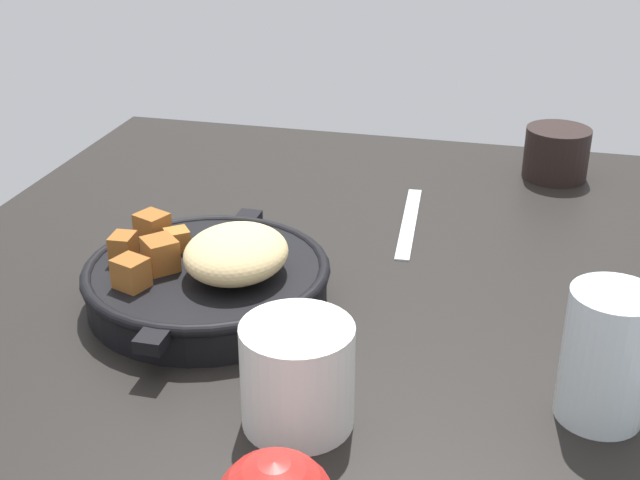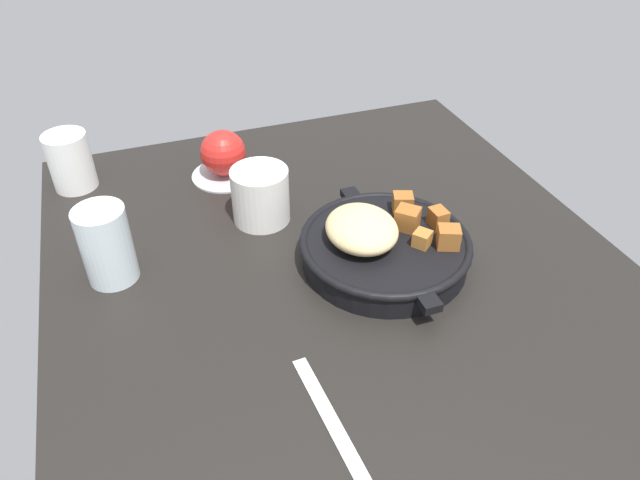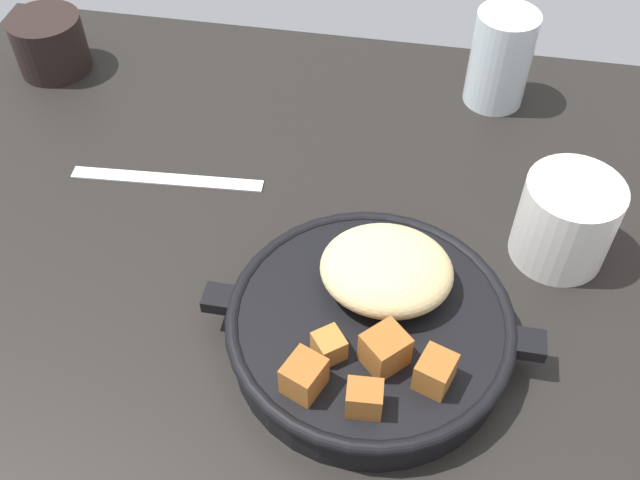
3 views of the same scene
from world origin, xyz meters
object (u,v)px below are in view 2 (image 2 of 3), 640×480
Objects in this scene: butter_knife at (335,427)px; cast_iron_skillet at (383,245)px; red_apple at (223,153)px; water_glass_tall at (106,245)px; ceramic_mug_white at (261,195)px; white_creamer_pitcher at (70,161)px.

cast_iron_skillet is at bearing -38.34° from butter_knife.
cast_iron_skillet is at bearing -152.66° from red_apple.
water_glass_tall is 1.26× the size of ceramic_mug_white.
butter_knife is at bearing 175.79° from ceramic_mug_white.
cast_iron_skillet is 33.70cm from red_apple.
water_glass_tall is 25.99cm from white_creamer_pitcher.
cast_iron_skillet is at bearing -104.80° from water_glass_tall.
butter_knife is 2.11× the size of white_creamer_pitcher.
ceramic_mug_white reaches higher than red_apple.
red_apple is 53.17cm from butter_knife.
ceramic_mug_white is at bearing -74.19° from water_glass_tall.
water_glass_tall is (-20.58, 19.85, 1.01)cm from red_apple.
white_creamer_pitcher is at bearing 18.08° from butter_knife.
cast_iron_skillet and red_apple have the same top height.
water_glass_tall reaches higher than butter_knife.
cast_iron_skillet is 2.58× the size of water_glass_tall.
white_creamer_pitcher reaches higher than cast_iron_skillet.
ceramic_mug_white is at bearing -126.23° from white_creamer_pitcher.
cast_iron_skillet is 28.11cm from butter_knife.
butter_knife is (-23.09, 15.80, -2.74)cm from cast_iron_skillet.
cast_iron_skillet is 52.68cm from white_creamer_pitcher.
red_apple is (29.90, 15.46, 1.48)cm from cast_iron_skillet.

